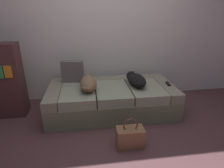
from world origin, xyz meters
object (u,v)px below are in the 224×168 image
object	(u,v)px
couch	(112,99)
bookshelf	(2,81)
dog_dark	(136,79)
dog_tan	(88,83)
throw_pillow	(73,71)
tv_remote	(168,84)
handbag	(130,137)

from	to	relation	value
couch	bookshelf	world-z (taller)	bookshelf
dog_dark	bookshelf	xyz separation A→B (m)	(-1.97, 0.14, 0.02)
dog_tan	throw_pillow	distance (m)	0.43
tv_remote	dog_dark	bearing A→B (deg)	-178.35
dog_tan	throw_pillow	xyz separation A→B (m)	(-0.24, 0.35, 0.07)
tv_remote	throw_pillow	distance (m)	1.52
throw_pillow	dog_tan	bearing A→B (deg)	-56.17
dog_dark	handbag	bearing A→B (deg)	-107.69
throw_pillow	handbag	xyz separation A→B (m)	(0.69, -1.14, -0.48)
dog_tan	tv_remote	xyz separation A→B (m)	(1.24, 0.01, -0.09)
couch	tv_remote	distance (m)	0.91
tv_remote	handbag	world-z (taller)	tv_remote
couch	dog_tan	size ratio (longest dim) A/B	3.37
dog_tan	bookshelf	distance (m)	1.26
couch	dog_dark	bearing A→B (deg)	-3.68
tv_remote	throw_pillow	size ratio (longest dim) A/B	0.44
dog_tan	handbag	xyz separation A→B (m)	(0.46, -0.79, -0.41)
tv_remote	throw_pillow	xyz separation A→B (m)	(-1.47, 0.34, 0.16)
bookshelf	couch	bearing A→B (deg)	-4.28
dog_dark	handbag	world-z (taller)	dog_dark
throw_pillow	bookshelf	xyz separation A→B (m)	(-1.01, -0.16, -0.05)
tv_remote	bookshelf	distance (m)	2.49
couch	bookshelf	size ratio (longest dim) A/B	1.75
couch	dog_tan	world-z (taller)	dog_tan
dog_dark	tv_remote	distance (m)	0.52
couch	handbag	distance (m)	0.87
dog_dark	couch	bearing A→B (deg)	176.32
dog_tan	throw_pillow	bearing A→B (deg)	123.83
throw_pillow	handbag	bearing A→B (deg)	-58.75
dog_tan	dog_dark	world-z (taller)	dog_tan
dog_tan	throw_pillow	world-z (taller)	throw_pillow
tv_remote	throw_pillow	bearing A→B (deg)	173.00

